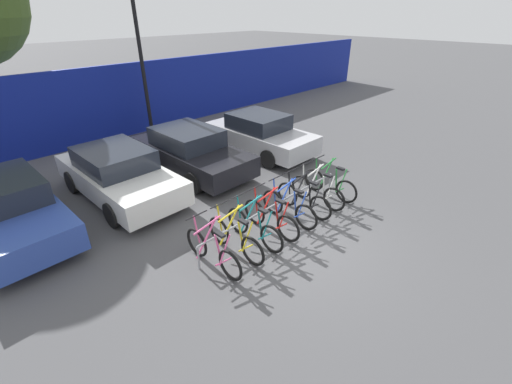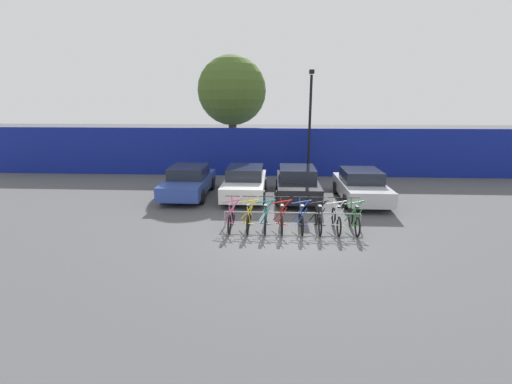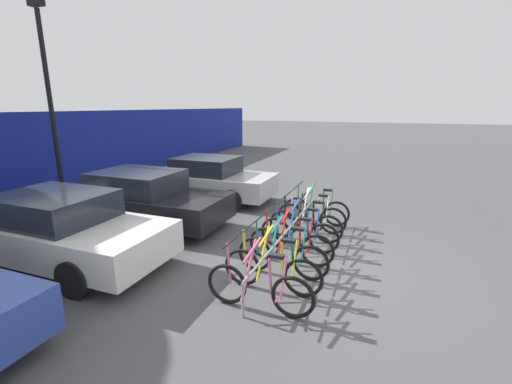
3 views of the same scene
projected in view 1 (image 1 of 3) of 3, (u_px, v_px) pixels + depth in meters
ground_plane at (292, 238)px, 7.89m from camera, size 120.00×120.00×0.00m
hoarding_wall at (100, 105)px, 13.07m from camera, size 36.00×0.16×2.81m
bike_rack at (276, 206)px, 8.19m from camera, size 4.73×0.04×0.57m
bicycle_pink at (213, 251)px, 6.84m from camera, size 0.68×1.71×1.05m
bicycle_yellow at (235, 239)px, 7.22m from camera, size 0.68×1.71×1.05m
bicycle_teal at (254, 228)px, 7.59m from camera, size 0.68×1.71×1.05m
bicycle_red at (271, 218)px, 7.94m from camera, size 0.68×1.71×1.05m
bicycle_blue at (289, 207)px, 8.35m from camera, size 0.68×1.71×1.05m
bicycle_black at (303, 199)px, 8.72m from camera, size 0.68×1.71×1.05m
bicycle_white at (317, 191)px, 9.10m from camera, size 0.68×1.71×1.05m
bicycle_green at (330, 184)px, 9.48m from camera, size 0.68×1.71×1.05m
car_blue at (7, 209)px, 7.69m from camera, size 1.91×4.31×1.40m
car_white at (119, 174)px, 9.32m from camera, size 1.91×4.32×1.40m
car_black at (190, 151)px, 10.84m from camera, size 1.91×4.44×1.40m
car_silver at (260, 134)px, 12.31m from camera, size 1.91×4.13×1.40m
lamp_post at (140, 51)px, 12.48m from camera, size 0.24×0.44×5.91m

